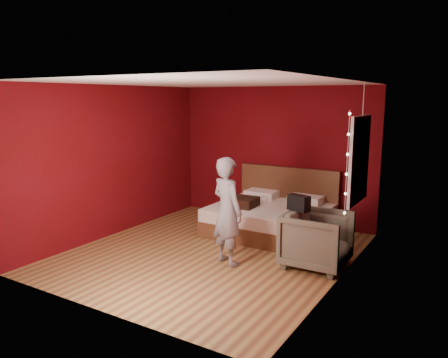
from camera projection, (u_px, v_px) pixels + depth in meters
floor at (212, 253)px, 6.82m from camera, size 4.50×4.50×0.00m
room_walls at (211, 146)px, 6.51m from camera, size 4.04×4.54×2.62m
window at (359, 160)px, 6.29m from camera, size 0.05×0.97×1.27m
fairy_lights at (347, 164)px, 5.87m from camera, size 0.04×0.04×1.45m
bed at (272, 217)px, 7.81m from camera, size 1.98×1.68×1.09m
person at (227, 211)px, 6.24m from camera, size 0.67×0.57×1.57m
armchair at (317, 240)px, 6.18m from camera, size 0.90×0.88×0.80m
handbag at (299, 203)px, 6.18m from camera, size 0.34×0.24×0.22m
throw_pillow at (243, 202)px, 7.68m from camera, size 0.47×0.47×0.16m
hanging_plant at (361, 135)px, 6.62m from camera, size 0.33×0.29×0.95m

